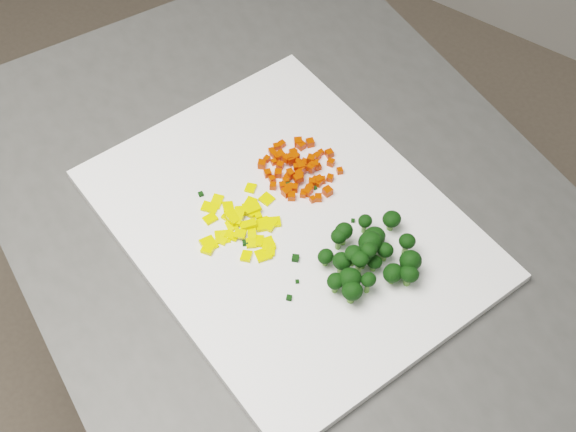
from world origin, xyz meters
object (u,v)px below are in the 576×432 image
Objects in this scene: carrot_pile at (299,166)px; broccoli_pile at (370,252)px; pepper_pile at (236,218)px; counter_block at (301,384)px; cutting_board at (288,224)px.

carrot_pile is 0.16m from broccoli_pile.
pepper_pile is at bearing -167.38° from broccoli_pile.
pepper_pile is (-0.07, -0.05, 0.47)m from counter_block.
counter_block is at bearing 174.34° from broccoli_pile.
pepper_pile reaches higher than cutting_board.
counter_block is 2.04× the size of cutting_board.
counter_block is 0.46m from cutting_board.
broccoli_pile is (0.16, 0.04, 0.02)m from pepper_pile.
counter_block is 0.50m from broccoli_pile.
carrot_pile is at bearing 154.01° from broccoli_pile.
pepper_pile is 0.97× the size of broccoli_pile.
broccoli_pile is at bearing -25.99° from carrot_pile.
broccoli_pile reaches higher than counter_block.
counter_block is 7.64× the size of broccoli_pile.
pepper_pile is at bearing -100.51° from carrot_pile.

